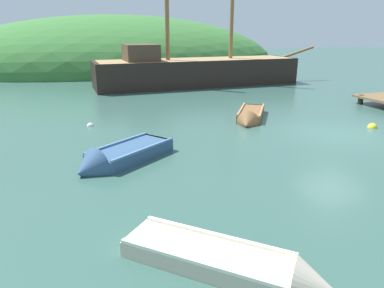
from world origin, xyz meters
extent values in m
plane|color=#33564C|center=(0.00, 0.00, 0.00)|extent=(120.00, 120.00, 0.00)
cylinder|color=#433421|center=(5.52, 4.48, -0.06)|extent=(0.28, 0.28, 1.08)
ellipsoid|color=#387033|center=(-4.09, 29.77, 0.00)|extent=(36.63, 22.27, 10.92)
cube|color=black|center=(-0.62, 14.06, 0.55)|extent=(14.82, 3.65, 2.69)
cube|color=#997A51|center=(-0.62, 14.06, 1.84)|extent=(14.23, 3.36, 0.10)
cylinder|color=olive|center=(7.99, 14.05, 2.19)|extent=(2.95, 0.20, 0.97)
cylinder|color=olive|center=(2.05, 14.06, 5.97)|extent=(0.28, 0.28, 8.15)
cylinder|color=olive|center=(-2.84, 14.06, 5.56)|extent=(0.30, 0.30, 7.33)
cube|color=#4C3828|center=(-4.77, 14.06, 2.44)|extent=(2.20, 2.55, 1.10)
cube|color=brown|center=(-1.80, 3.70, 0.11)|extent=(2.46, 2.93, 0.46)
cone|color=brown|center=(-2.80, 2.24, 0.11)|extent=(1.21, 1.14, 0.98)
cube|color=#AE7B4F|center=(-1.02, 4.83, 0.18)|extent=(0.84, 0.63, 0.32)
cube|color=#AE7B4F|center=(-2.08, 3.29, 0.28)|extent=(0.89, 0.69, 0.05)
cube|color=#AE7B4F|center=(-1.52, 4.11, 0.28)|extent=(0.89, 0.69, 0.05)
cube|color=#AE7B4F|center=(-2.19, 3.97, 0.37)|extent=(1.64, 2.34, 0.07)
cube|color=#AE7B4F|center=(-1.40, 3.43, 0.37)|extent=(1.64, 2.34, 0.07)
cube|color=beige|center=(-7.97, -5.93, 0.09)|extent=(2.82, 2.83, 0.42)
cube|color=white|center=(-9.01, -4.90, 0.15)|extent=(0.70, 0.70, 0.29)
cube|color=white|center=(-7.60, -6.31, 0.24)|extent=(0.76, 0.76, 0.05)
cube|color=white|center=(-8.35, -5.56, 0.24)|extent=(0.76, 0.76, 0.05)
cube|color=white|center=(-8.29, -6.25, 0.33)|extent=(2.14, 2.16, 0.07)
cube|color=white|center=(-7.66, -5.62, 0.33)|extent=(2.14, 2.16, 0.07)
cube|color=#335175|center=(-8.20, 0.02, 0.13)|extent=(3.02, 2.62, 0.50)
cone|color=#335175|center=(-9.64, -0.97, 0.13)|extent=(1.25, 1.37, 1.19)
cube|color=#4F75A1|center=(-7.09, 0.78, 0.20)|extent=(0.74, 0.99, 0.35)
cube|color=#4F75A1|center=(-8.61, -0.26, 0.32)|extent=(0.80, 1.05, 0.05)
cube|color=#4F75A1|center=(-7.80, 0.30, 0.32)|extent=(0.80, 1.05, 0.05)
cube|color=#4F75A1|center=(-8.53, 0.50, 0.41)|extent=(2.31, 1.62, 0.07)
cube|color=#4F75A1|center=(-7.87, -0.46, 0.41)|extent=(2.31, 1.62, 0.07)
sphere|color=yellow|center=(2.11, 0.27, 0.00)|extent=(0.38, 0.38, 0.38)
sphere|color=white|center=(-9.11, 4.59, 0.00)|extent=(0.29, 0.29, 0.29)
camera|label=1|loc=(-10.07, -10.94, 3.98)|focal=33.57mm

